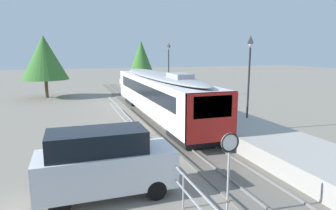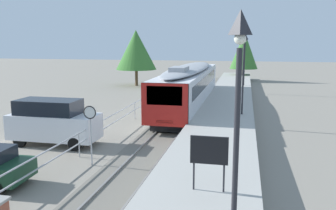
{
  "view_description": "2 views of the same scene",
  "coord_description": "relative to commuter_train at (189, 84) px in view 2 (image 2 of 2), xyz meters",
  "views": [
    {
      "loc": [
        -6.75,
        3.44,
        5.2
      ],
      "look_at": [
        -1.0,
        20.36,
        2.0
      ],
      "focal_mm": 31.6,
      "sensor_mm": 36.0,
      "label": 1
    },
    {
      "loc": [
        4.55,
        -3.4,
        5.62
      ],
      "look_at": [
        0.0,
        17.36,
        1.8
      ],
      "focal_mm": 37.79,
      "sensor_mm": 36.0,
      "label": 2
    }
  ],
  "objects": [
    {
      "name": "platform_lamp_mid_platform",
      "position": [
        4.42,
        -5.59,
        2.48
      ],
      "size": [
        0.34,
        0.34,
        5.35
      ],
      "color": "#232328",
      "rests_on": "station_platform"
    },
    {
      "name": "carpark_fence",
      "position": [
        -3.3,
        -13.53,
        -1.24
      ],
      "size": [
        0.06,
        36.06,
        1.25
      ],
      "color": "#9EA0A5",
      "rests_on": "ground"
    },
    {
      "name": "tree_behind_carpark",
      "position": [
        -9.13,
        14.55,
        2.44
      ],
      "size": [
        5.17,
        5.17,
        7.08
      ],
      "color": "brown",
      "rests_on": "ground"
    },
    {
      "name": "commuter_train",
      "position": [
        0.0,
        0.0,
        0.0
      ],
      "size": [
        2.82,
        18.57,
        3.74
      ],
      "color": "silver",
      "rests_on": "track_rails"
    },
    {
      "name": "tree_behind_station_far",
      "position": [
        4.26,
        23.27,
        2.21
      ],
      "size": [
        3.97,
        3.97,
        6.96
      ],
      "color": "brown",
      "rests_on": "ground"
    },
    {
      "name": "platform_notice_board",
      "position": [
        3.53,
        -18.2,
        0.04
      ],
      "size": [
        1.2,
        0.08,
        1.8
      ],
      "color": "#232328",
      "rests_on": "station_platform"
    },
    {
      "name": "ground_plane",
      "position": [
        -3.0,
        -3.53,
        -2.14
      ],
      "size": [
        160.0,
        160.0,
        0.0
      ],
      "primitive_type": "plane",
      "color": "gray"
    },
    {
      "name": "station_platform",
      "position": [
        3.25,
        -3.53,
        -1.69
      ],
      "size": [
        3.9,
        60.0,
        0.9
      ],
      "primitive_type": "cube",
      "color": "#A8A59E",
      "rests_on": "ground"
    },
    {
      "name": "track_rails",
      "position": [
        0.0,
        -3.53,
        -2.11
      ],
      "size": [
        3.2,
        60.0,
        0.14
      ],
      "color": "#6B665B",
      "rests_on": "ground"
    },
    {
      "name": "platform_lamp_far_end",
      "position": [
        4.42,
        10.54,
        2.48
      ],
      "size": [
        0.34,
        0.34,
        5.35
      ],
      "color": "#232328",
      "rests_on": "station_platform"
    },
    {
      "name": "platform_lamp_near_end",
      "position": [
        4.42,
        -21.72,
        2.48
      ],
      "size": [
        0.34,
        0.34,
        5.35
      ],
      "color": "#232328",
      "rests_on": "station_platform"
    },
    {
      "name": "parked_van_white",
      "position": [
        -5.68,
        -11.79,
        -0.85
      ],
      "size": [
        4.9,
        1.96,
        2.51
      ],
      "color": "white",
      "rests_on": "ground"
    },
    {
      "name": "speed_limit_sign",
      "position": [
        -2.2,
        -14.53,
        -0.02
      ],
      "size": [
        0.61,
        0.1,
        2.81
      ],
      "color": "#9EA0A5",
      "rests_on": "ground"
    }
  ]
}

